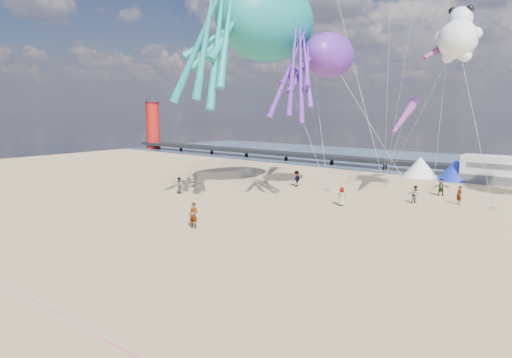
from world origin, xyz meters
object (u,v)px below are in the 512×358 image
Objects in this scene: beachgoer_4 at (441,187)px; sandbag_b at (411,193)px; tent_blue at (456,170)px; beachgoer_1 at (416,194)px; sandbag_d at (433,190)px; sandbag_a at (328,190)px; windsock_right at (404,117)px; windsock_left at (312,51)px; kite_octopus_teal at (266,20)px; motorhome_0 at (496,170)px; tent_white at (420,167)px; sandbag_c at (493,209)px; standing_person at (194,216)px; beachgoer_2 at (297,179)px; sandbag_e at (384,186)px; windsock_mid at (448,44)px; lighthouse at (153,126)px; beachgoer_0 at (342,197)px; kite_panda at (458,39)px; beachgoer_5 at (459,195)px; kite_octopus_purple at (329,55)px.

beachgoer_4 reaches higher than sandbag_b.
sandbag_b is (-0.80, -11.29, -1.09)m from tent_blue.
beachgoer_1 is 3.02× the size of sandbag_d.
sandbag_a is at bearing -153.41° from sandbag_b.
windsock_left is at bearing -171.67° from windsock_right.
motorhome_0 is at bearing 63.17° from kite_octopus_teal.
tent_white is 8.00× the size of sandbag_c.
tent_white reaches higher than sandbag_a.
sandbag_a is (0.05, 17.83, -0.78)m from standing_person.
kite_octopus_teal reaches higher than beachgoer_2.
windsock_mid is (6.07, -2.00, 13.43)m from sandbag_e.
windsock_left reaches higher than sandbag_c.
kite_octopus_teal is (46.20, -23.52, 11.35)m from lighthouse.
beachgoer_4 is 0.28× the size of windsock_right.
motorhome_0 is at bearing -128.14° from beachgoer_0.
beachgoer_0 is 1.04× the size of beachgoer_1.
sandbag_c is at bearing -166.39° from beachgoer_0.
beachgoer_2 is 1.05× the size of beachgoer_4.
kite_panda reaches higher than standing_person.
beachgoer_5 is 0.23× the size of windsock_left.
tent_white is 15.30m from sandbag_a.
sandbag_a is 16.92m from kite_octopus_teal.
beachgoer_2 is at bearing -51.25° from beachgoer_0.
kite_octopus_purple reaches higher than sandbag_d.
kite_panda is at bearing 101.05° from beachgoer_2.
kite_octopus_purple is 1.45× the size of windsock_left.
kite_octopus_teal is 1.36× the size of kite_octopus_purple.
kite_panda is (-1.33, -12.10, 12.21)m from motorhome_0.
sandbag_d is (0.21, -8.23, -1.09)m from tent_blue.
kite_panda is (1.75, 2.97, 12.95)m from beachgoer_1.
beachgoer_2 is 15.81m from kite_octopus_teal.
sandbag_b is at bearing -14.97° from lighthouse.
beachgoer_0 is 3.14× the size of sandbag_a.
sandbag_a is (-4.34, 5.21, -0.68)m from beachgoer_0.
sandbag_b is at bearing 178.68° from beachgoer_4.
motorhome_0 is at bearing 0.00° from tent_white.
kite_octopus_teal is (-15.80, -19.52, 14.35)m from motorhome_0.
kite_octopus_purple reaches higher than sandbag_a.
lighthouse reaches higher than beachgoer_1.
tent_white is 4.00m from tent_blue.
sandbag_a is (50.21, -18.79, -4.39)m from lighthouse.
kite_octopus_teal reaches higher than windsock_mid.
beachgoer_4 is at bearing 16.82° from beachgoer_1.
kite_octopus_purple reaches higher than kite_panda.
standing_person is at bearing -60.95° from kite_octopus_teal.
sandbag_d is at bearing 119.50° from beachgoer_2.
beachgoer_5 is 3.22× the size of sandbag_a.
beachgoer_1 is 3.02× the size of sandbag_a.
tent_blue reaches higher than sandbag_c.
tent_blue is 0.71× the size of windsock_right.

